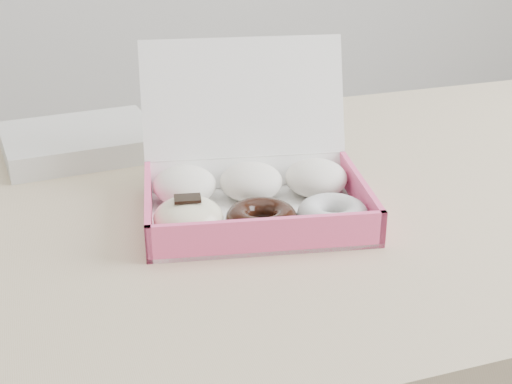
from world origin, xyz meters
name	(u,v)px	position (x,y,z in m)	size (l,w,h in m)	color
table	(368,232)	(0.00, 0.00, 0.67)	(1.20, 0.80, 0.75)	tan
donut_box	(252,189)	(-0.19, -0.03, 0.78)	(0.32, 0.31, 0.20)	white
newspapers	(80,141)	(-0.38, 0.26, 0.77)	(0.23, 0.19, 0.04)	white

